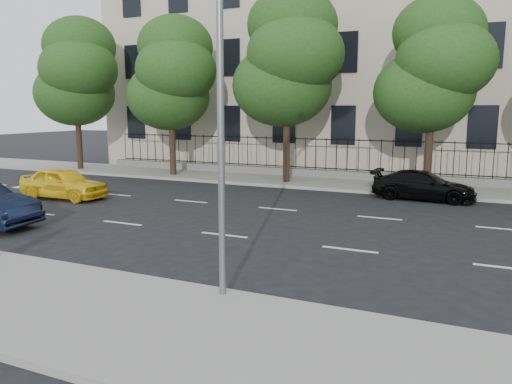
% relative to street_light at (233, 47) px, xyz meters
% --- Properties ---
extents(ground, '(120.00, 120.00, 0.00)m').
position_rel_street_light_xyz_m(ground, '(-2.50, 1.77, -5.15)').
color(ground, black).
rests_on(ground, ground).
extents(near_sidewalk, '(60.00, 4.00, 0.15)m').
position_rel_street_light_xyz_m(near_sidewalk, '(-2.50, -2.23, -5.07)').
color(near_sidewalk, gray).
rests_on(near_sidewalk, ground).
extents(far_sidewalk, '(60.00, 4.00, 0.15)m').
position_rel_street_light_xyz_m(far_sidewalk, '(-2.50, 15.77, -5.07)').
color(far_sidewalk, gray).
rests_on(far_sidewalk, ground).
extents(lane_markings, '(49.60, 4.62, 0.01)m').
position_rel_street_light_xyz_m(lane_markings, '(-2.50, 6.52, -5.14)').
color(lane_markings, silver).
rests_on(lane_markings, ground).
extents(masonry_building, '(34.60, 12.11, 18.50)m').
position_rel_street_light_xyz_m(masonry_building, '(-2.50, 24.72, 3.87)').
color(masonry_building, beige).
rests_on(masonry_building, ground).
extents(iron_fence, '(30.00, 0.50, 2.20)m').
position_rel_street_light_xyz_m(iron_fence, '(-2.50, 17.47, -4.50)').
color(iron_fence, slate).
rests_on(iron_fence, far_sidewalk).
extents(street_light, '(0.25, 3.32, 8.05)m').
position_rel_street_light_xyz_m(street_light, '(0.00, 0.00, 0.00)').
color(street_light, slate).
rests_on(street_light, near_sidewalk).
extents(tree_a, '(5.71, 5.31, 9.39)m').
position_rel_street_light_xyz_m(tree_a, '(-18.46, 15.13, 0.98)').
color(tree_a, '#382619').
rests_on(tree_a, far_sidewalk).
extents(tree_b, '(5.53, 5.12, 8.97)m').
position_rel_street_light_xyz_m(tree_b, '(-11.46, 15.13, 0.69)').
color(tree_b, '#382619').
rests_on(tree_b, far_sidewalk).
extents(tree_c, '(5.89, 5.50, 9.80)m').
position_rel_street_light_xyz_m(tree_c, '(-4.46, 15.13, 1.26)').
color(tree_c, '#382619').
rests_on(tree_c, far_sidewalk).
extents(tree_d, '(5.34, 4.94, 8.84)m').
position_rel_street_light_xyz_m(tree_d, '(2.54, 15.13, 0.69)').
color(tree_d, '#382619').
rests_on(tree_d, far_sidewalk).
extents(yellow_taxi, '(4.07, 1.71, 1.37)m').
position_rel_street_light_xyz_m(yellow_taxi, '(-11.98, 7.08, -4.46)').
color(yellow_taxi, yellow).
rests_on(yellow_taxi, ground).
extents(black_sedan, '(4.44, 2.00, 1.26)m').
position_rel_street_light_xyz_m(black_sedan, '(2.52, 13.27, -4.52)').
color(black_sedan, black).
rests_on(black_sedan, ground).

